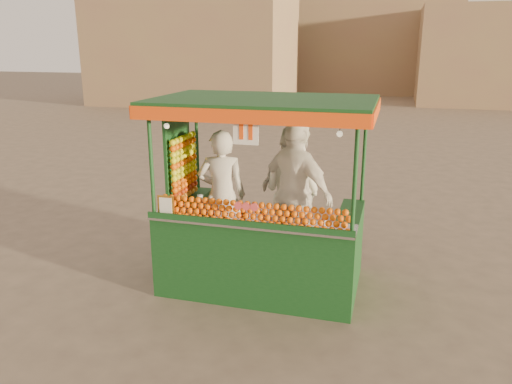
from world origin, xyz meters
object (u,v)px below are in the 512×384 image
(juice_cart, at_px, (256,229))
(vendor_middle, at_px, (292,192))
(vendor_left, at_px, (222,195))
(vendor_right, at_px, (296,194))

(juice_cart, relative_size, vendor_middle, 1.51)
(vendor_left, distance_m, vendor_middle, 0.93)
(vendor_left, height_order, vendor_middle, vendor_middle)
(vendor_left, bearing_deg, juice_cart, 147.34)
(juice_cart, bearing_deg, vendor_middle, 54.84)
(juice_cart, distance_m, vendor_left, 0.66)
(vendor_middle, bearing_deg, juice_cart, 82.46)
(vendor_middle, bearing_deg, vendor_left, 47.47)
(vendor_right, bearing_deg, vendor_left, 31.04)
(juice_cart, bearing_deg, vendor_left, 159.84)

